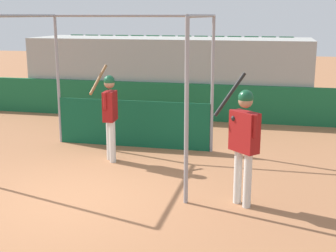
{
  "coord_description": "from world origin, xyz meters",
  "views": [
    {
      "loc": [
        3.28,
        -6.86,
        3.04
      ],
      "look_at": [
        1.41,
        1.29,
        1.05
      ],
      "focal_mm": 50.0,
      "sensor_mm": 36.0,
      "label": 1
    }
  ],
  "objects": [
    {
      "name": "outfield_wall",
      "position": [
        0.0,
        6.48,
        0.54
      ],
      "size": [
        24.0,
        0.12,
        1.08
      ],
      "color": "#196038",
      "rests_on": "ground"
    },
    {
      "name": "player_batter",
      "position": [
        -0.05,
        2.19,
        1.12
      ],
      "size": [
        0.53,
        0.86,
        1.99
      ],
      "rotation": [
        0.0,
        0.0,
        1.63
      ],
      "color": "silver",
      "rests_on": "ground"
    },
    {
      "name": "ground_plane",
      "position": [
        0.0,
        0.0,
        0.0
      ],
      "size": [
        60.0,
        60.0,
        0.0
      ],
      "primitive_type": "plane",
      "color": "#9E6642"
    },
    {
      "name": "batting_cage",
      "position": [
        0.09,
        2.76,
        1.25
      ],
      "size": [
        3.77,
        3.15,
        3.05
      ],
      "color": "gray",
      "rests_on": "ground"
    },
    {
      "name": "bleacher_section",
      "position": [
        0.0,
        7.74,
        1.18
      ],
      "size": [
        8.7,
        2.4,
        2.36
      ],
      "color": "#9E9E99",
      "rests_on": "ground"
    },
    {
      "name": "player_waiting",
      "position": [
        2.85,
        0.4,
        1.18
      ],
      "size": [
        0.78,
        0.63,
        2.14
      ],
      "rotation": [
        0.0,
        0.0,
        2.41
      ],
      "color": "silver",
      "rests_on": "ground"
    }
  ]
}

